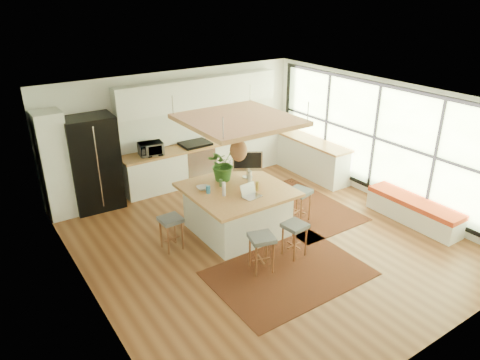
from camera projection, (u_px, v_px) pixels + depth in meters
floor at (263, 238)px, 8.58m from camera, size 7.00×7.00×0.00m
ceiling at (266, 101)px, 7.49m from camera, size 7.00×7.00×0.00m
wall_back at (177, 127)px, 10.68m from camera, size 6.50×0.00×6.50m
wall_front at (438, 268)px, 5.38m from camera, size 6.50×0.00×6.50m
wall_left at (84, 224)px, 6.37m from camera, size 0.00×7.00×7.00m
wall_right at (383, 142)px, 9.70m from camera, size 0.00×7.00×7.00m
window_wall at (382, 140)px, 9.66m from camera, size 0.10×6.20×2.60m
pantry at (55, 165)px, 9.02m from camera, size 0.55×0.60×2.25m
back_counter_base at (205, 162)px, 11.09m from camera, size 4.20×0.60×0.88m
back_counter_top at (204, 144)px, 10.90m from camera, size 4.24×0.64×0.05m
backsplash at (198, 124)px, 10.95m from camera, size 4.20×0.02×0.80m
upper_cabinets at (200, 93)px, 10.50m from camera, size 4.20×0.34×0.70m
range at (196, 161)px, 10.94m from camera, size 0.76×0.62×1.00m
right_counter_base at (308, 156)px, 11.42m from camera, size 0.60×2.50×0.88m
right_counter_top at (309, 140)px, 11.23m from camera, size 0.64×2.54×0.05m
window_bench at (413, 211)px, 9.08m from camera, size 0.52×2.00×0.50m
ceiling_panel at (239, 135)px, 7.90m from camera, size 1.86×1.86×0.80m
rug_near at (289, 273)px, 7.52m from camera, size 2.60×1.80×0.01m
rug_right at (299, 207)px, 9.76m from camera, size 1.80×2.60×0.01m
fridge at (94, 167)px, 9.47m from camera, size 1.05×0.84×2.04m
island at (237, 210)px, 8.67m from camera, size 1.85×1.85×0.93m
stool_near_left at (261, 252)px, 7.48m from camera, size 0.49×0.49×0.68m
stool_near_right at (294, 238)px, 7.90m from camera, size 0.42×0.42×0.65m
stool_right_front at (299, 205)px, 9.08m from camera, size 0.51×0.51×0.70m
stool_right_back at (266, 192)px, 9.67m from camera, size 0.41×0.41×0.63m
stool_left_side at (171, 232)px, 8.11m from camera, size 0.39×0.39×0.64m
laptop at (252, 191)px, 8.07m from camera, size 0.38×0.40×0.25m
monitor at (248, 165)px, 8.85m from camera, size 0.63×0.51×0.57m
microwave at (151, 147)px, 10.07m from camera, size 0.57×0.37×0.36m
island_plant at (223, 167)px, 8.74m from camera, size 0.84×0.87×0.54m
island_bowl at (203, 188)px, 8.42m from camera, size 0.26×0.26×0.06m
island_bottle_0 at (209, 189)px, 8.23m from camera, size 0.07×0.07×0.19m
island_bottle_1 at (223, 191)px, 8.12m from camera, size 0.07×0.07×0.19m
island_bottle_2 at (257, 186)px, 8.34m from camera, size 0.07×0.07×0.19m
island_bottle_3 at (250, 179)px, 8.66m from camera, size 0.07×0.07×0.19m
island_bottle_4 at (221, 182)px, 8.53m from camera, size 0.07×0.07×0.19m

